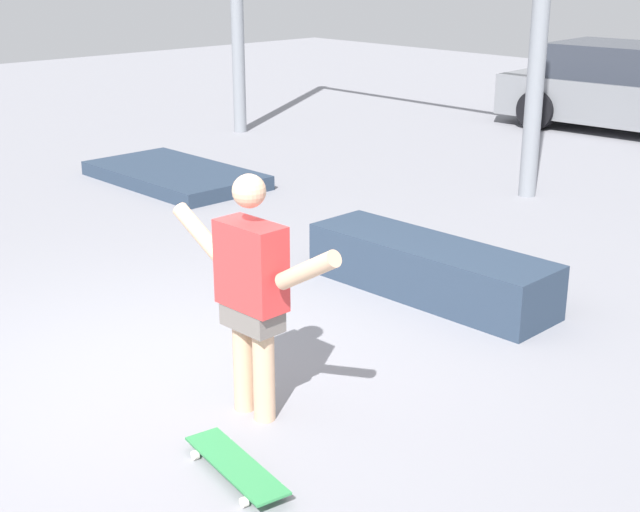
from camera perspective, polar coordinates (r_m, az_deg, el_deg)
name	(u,v)px	position (r m, az deg, el deg)	size (l,w,h in m)	color
ground_plane	(172,376)	(6.16, -9.44, -7.62)	(36.00, 36.00, 0.00)	gray
skateboarder	(252,289)	(5.30, -4.40, -2.10)	(1.42, 0.23, 1.53)	#DBAD89
skateboard	(236,465)	(5.02, -5.41, -13.20)	(0.84, 0.34, 0.08)	#338C4C
grind_box	(429,269)	(7.46, 7.01, -0.84)	(2.21, 0.64, 0.45)	#28384C
manual_pad	(175,175)	(11.30, -9.27, 5.12)	(2.33, 1.27, 0.17)	#28384C
parked_car_grey	(634,90)	(15.16, 19.44, 9.97)	(4.24, 2.16, 1.36)	slate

